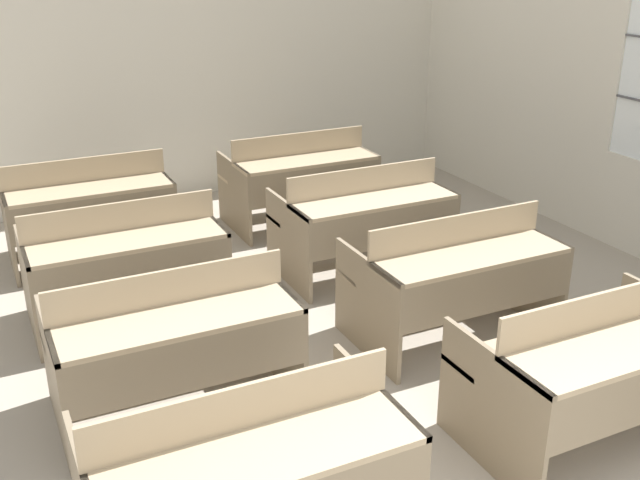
{
  "coord_description": "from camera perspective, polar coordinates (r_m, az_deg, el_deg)",
  "views": [
    {
      "loc": [
        -1.57,
        -0.78,
        2.49
      ],
      "look_at": [
        0.35,
        3.18,
        0.72
      ],
      "focal_mm": 42.0,
      "sensor_mm": 36.0,
      "label": 1
    }
  ],
  "objects": [
    {
      "name": "wall_back",
      "position": [
        7.58,
        -14.05,
        12.99
      ],
      "size": [
        6.86,
        0.06,
        2.8
      ],
      "color": "beige",
      "rests_on": "ground_plane"
    },
    {
      "name": "bench_front_left",
      "position": [
        3.24,
        -5.51,
        -17.06
      ],
      "size": [
        1.3,
        0.82,
        0.86
      ],
      "color": "#7B6C55",
      "rests_on": "ground_plane"
    },
    {
      "name": "bench_front_right",
      "position": [
        4.16,
        20.32,
        -8.79
      ],
      "size": [
        1.3,
        0.82,
        0.86
      ],
      "color": "#7B6C55",
      "rests_on": "ground_plane"
    },
    {
      "name": "bench_second_left",
      "position": [
        4.22,
        -11.11,
        -7.32
      ],
      "size": [
        1.3,
        0.82,
        0.86
      ],
      "color": "#80715A",
      "rests_on": "ground_plane"
    },
    {
      "name": "bench_second_right",
      "position": [
        4.98,
        10.27,
        -2.52
      ],
      "size": [
        1.3,
        0.82,
        0.86
      ],
      "color": "#7D6E57",
      "rests_on": "ground_plane"
    },
    {
      "name": "bench_third_left",
      "position": [
        5.3,
        -14.66,
        -1.37
      ],
      "size": [
        1.3,
        0.82,
        0.86
      ],
      "color": "#7E6F58",
      "rests_on": "ground_plane"
    },
    {
      "name": "bench_third_right",
      "position": [
        5.9,
        3.38,
        1.76
      ],
      "size": [
        1.3,
        0.82,
        0.86
      ],
      "color": "#83735C",
      "rests_on": "ground_plane"
    },
    {
      "name": "bench_back_left",
      "position": [
        6.44,
        -17.2,
        2.54
      ],
      "size": [
        1.3,
        0.82,
        0.86
      ],
      "color": "#7A6B54",
      "rests_on": "ground_plane"
    },
    {
      "name": "bench_back_right",
      "position": [
        6.95,
        -1.54,
        4.92
      ],
      "size": [
        1.3,
        0.82,
        0.86
      ],
      "color": "#7A6B54",
      "rests_on": "ground_plane"
    }
  ]
}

